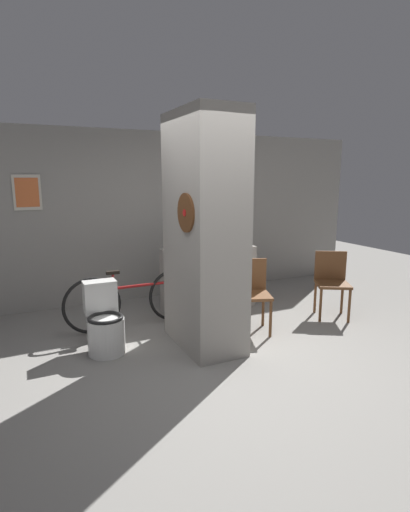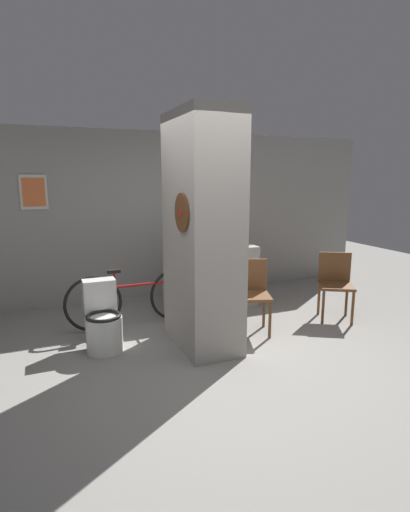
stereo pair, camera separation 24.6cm
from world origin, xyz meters
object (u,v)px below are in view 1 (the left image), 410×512
toilet (105,324)px  bicycle (135,299)px  chair_near_pillar (251,291)px  chair_by_doorway (332,280)px  bottle_tall (218,241)px

toilet → bicycle: size_ratio=0.42×
toilet → chair_near_pillar: 1.81m
chair_by_doorway → bicycle: (-2.56, 0.75, -0.14)m
toilet → chair_by_doorway: chair_by_doorway is taller
toilet → chair_by_doorway: 3.09m
toilet → bicycle: bicycle is taller
toilet → chair_near_pillar: size_ratio=0.85×
toilet → bottle_tall: (1.78, 0.75, 0.69)m
chair_by_doorway → bottle_tall: size_ratio=3.47×
chair_near_pillar → bicycle: size_ratio=0.50×
chair_near_pillar → chair_by_doorway: same height
chair_by_doorway → bicycle: bearing=-166.5°
bicycle → bottle_tall: bottle_tall is taller
bottle_tall → chair_near_pillar: bearing=-89.0°
chair_by_doorway → toilet: bearing=-153.5°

